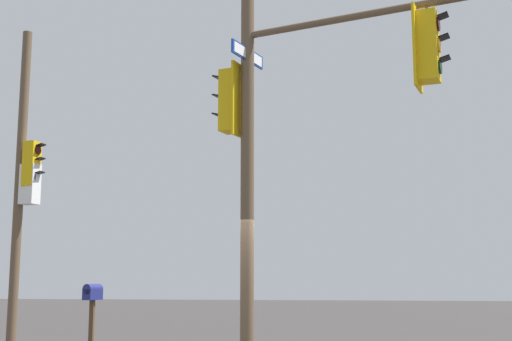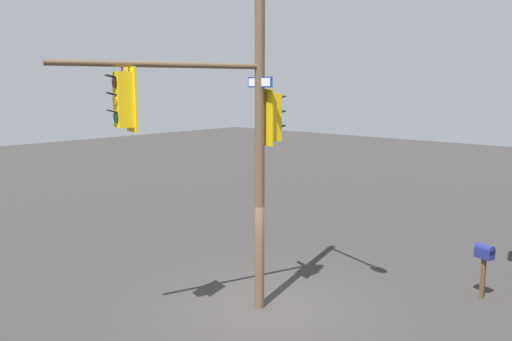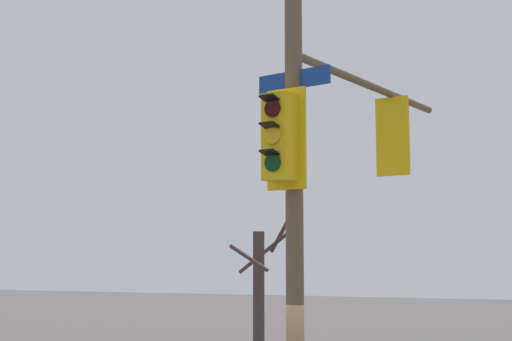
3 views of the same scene
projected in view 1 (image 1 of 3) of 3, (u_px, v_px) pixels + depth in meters
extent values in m
cylinder|color=brown|center=(247.00, 99.00, 11.80)|extent=(0.23, 0.23, 9.19)
cylinder|color=brown|center=(374.00, 13.00, 10.96)|extent=(4.38, 1.58, 0.12)
cube|color=gold|center=(428.00, 47.00, 10.47)|extent=(0.38, 0.43, 1.10)
cube|color=gold|center=(417.00, 48.00, 10.54)|extent=(0.18, 0.55, 1.30)
cylinder|color=#2F0403|center=(438.00, 24.00, 10.46)|extent=(0.09, 0.22, 0.22)
cube|color=black|center=(443.00, 16.00, 10.45)|extent=(0.21, 0.24, 0.06)
cylinder|color=#F2A814|center=(439.00, 45.00, 10.41)|extent=(0.09, 0.22, 0.22)
cube|color=black|center=(444.00, 37.00, 10.40)|extent=(0.21, 0.24, 0.06)
cylinder|color=black|center=(440.00, 67.00, 10.35)|extent=(0.09, 0.22, 0.22)
cube|color=black|center=(445.00, 59.00, 10.34)|extent=(0.21, 0.24, 0.06)
cylinder|color=brown|center=(427.00, 8.00, 10.57)|extent=(0.04, 0.04, 0.15)
cube|color=gold|center=(231.00, 101.00, 11.95)|extent=(0.39, 0.43, 1.10)
cube|color=gold|center=(239.00, 100.00, 11.88)|extent=(0.20, 0.55, 1.30)
cylinder|color=#2F0403|center=(222.00, 84.00, 12.07)|extent=(0.09, 0.22, 0.22)
cube|color=black|center=(219.00, 78.00, 12.12)|extent=(0.21, 0.25, 0.06)
cylinder|color=#F2A814|center=(222.00, 102.00, 12.02)|extent=(0.09, 0.22, 0.22)
cube|color=black|center=(218.00, 96.00, 12.07)|extent=(0.21, 0.25, 0.06)
cylinder|color=black|center=(222.00, 121.00, 11.96)|extent=(0.09, 0.22, 0.22)
cube|color=black|center=(218.00, 115.00, 12.01)|extent=(0.21, 0.25, 0.06)
cube|color=navy|center=(248.00, 55.00, 11.93)|extent=(0.39, 1.05, 0.24)
cube|color=white|center=(248.00, 55.00, 11.92)|extent=(0.34, 0.95, 0.18)
cylinder|color=brown|center=(19.00, 183.00, 16.63)|extent=(0.23, 0.23, 7.67)
cube|color=white|center=(30.00, 184.00, 16.51)|extent=(0.47, 0.41, 0.97)
cube|color=gold|center=(32.00, 164.00, 16.58)|extent=(0.35, 0.40, 1.10)
cylinder|color=#2F0403|center=(38.00, 150.00, 16.59)|extent=(0.06, 0.22, 0.22)
cube|color=black|center=(41.00, 145.00, 16.59)|extent=(0.19, 0.23, 0.06)
cylinder|color=#F2A814|center=(37.00, 164.00, 16.53)|extent=(0.06, 0.22, 0.22)
cube|color=black|center=(40.00, 159.00, 16.53)|extent=(0.19, 0.23, 0.06)
cylinder|color=black|center=(37.00, 178.00, 16.48)|extent=(0.06, 0.22, 0.22)
cube|color=black|center=(40.00, 173.00, 16.48)|extent=(0.19, 0.23, 0.06)
cube|color=#4C3823|center=(92.00, 323.00, 15.48)|extent=(0.10, 0.10, 1.05)
cube|color=navy|center=(93.00, 295.00, 15.58)|extent=(0.37, 0.49, 0.24)
cylinder|color=navy|center=(93.00, 289.00, 15.60)|extent=(0.37, 0.49, 0.24)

